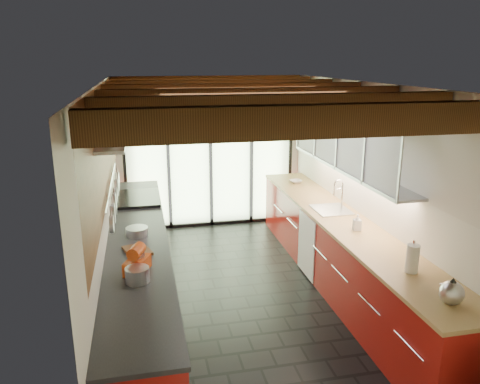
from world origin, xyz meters
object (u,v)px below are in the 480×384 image
at_px(kettle, 452,291).
at_px(bowl, 296,181).
at_px(stand_mixer, 137,261).
at_px(soap_bottle, 357,222).
at_px(paper_towel, 412,259).

distance_m(kettle, bowl, 3.98).
bearing_deg(stand_mixer, bowl, 47.94).
xyz_separation_m(stand_mixer, soap_bottle, (2.54, 0.58, -0.01)).
height_order(kettle, soap_bottle, kettle).
xyz_separation_m(stand_mixer, paper_towel, (2.54, -0.57, 0.03)).
height_order(paper_towel, bowl, paper_towel).
height_order(soap_bottle, bowl, soap_bottle).
bearing_deg(bowl, soap_bottle, -90.00).
height_order(stand_mixer, soap_bottle, stand_mixer).
relative_size(soap_bottle, bowl, 1.01).
xyz_separation_m(soap_bottle, bowl, (0.00, 2.23, -0.07)).
relative_size(stand_mixer, paper_towel, 1.06).
distance_m(stand_mixer, kettle, 2.79).
xyz_separation_m(stand_mixer, kettle, (2.54, -1.16, -0.00)).
relative_size(kettle, soap_bottle, 1.35).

